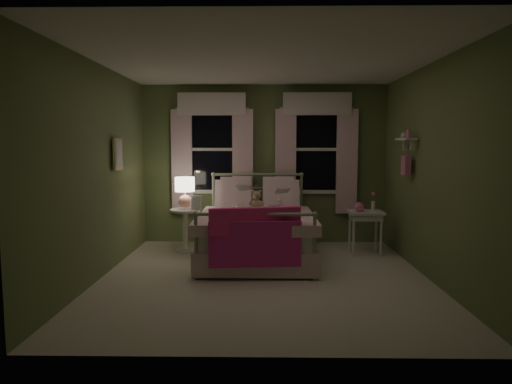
{
  "coord_description": "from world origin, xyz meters",
  "views": [
    {
      "loc": [
        -0.01,
        -5.44,
        1.62
      ],
      "look_at": [
        -0.11,
        0.57,
        1.0
      ],
      "focal_mm": 32.0,
      "sensor_mm": 36.0,
      "label": 1
    }
  ],
  "objects_px": {
    "bed": "(256,233)",
    "table_lamp": "(185,189)",
    "teddy_bear": "(257,202)",
    "nightstand_right": "(366,218)",
    "child_right": "(276,193)",
    "child_left": "(238,191)",
    "nightstand_left": "(185,224)"
  },
  "relations": [
    {
      "from": "child_right",
      "to": "teddy_bear",
      "type": "height_order",
      "value": "child_right"
    },
    {
      "from": "bed",
      "to": "child_right",
      "type": "height_order",
      "value": "child_right"
    },
    {
      "from": "child_left",
      "to": "teddy_bear",
      "type": "distance_m",
      "value": 0.35
    },
    {
      "from": "bed",
      "to": "nightstand_right",
      "type": "xyz_separation_m",
      "value": [
        1.61,
        0.33,
        0.17
      ]
    },
    {
      "from": "teddy_bear",
      "to": "nightstand_left",
      "type": "xyz_separation_m",
      "value": [
        -1.09,
        0.22,
        -0.37
      ]
    },
    {
      "from": "bed",
      "to": "nightstand_right",
      "type": "height_order",
      "value": "bed"
    },
    {
      "from": "bed",
      "to": "child_left",
      "type": "relative_size",
      "value": 2.81
    },
    {
      "from": "child_right",
      "to": "nightstand_left",
      "type": "distance_m",
      "value": 1.46
    },
    {
      "from": "table_lamp",
      "to": "child_right",
      "type": "bearing_deg",
      "value": -2.67
    },
    {
      "from": "child_left",
      "to": "table_lamp",
      "type": "xyz_separation_m",
      "value": [
        -0.81,
        0.06,
        0.02
      ]
    },
    {
      "from": "teddy_bear",
      "to": "child_right",
      "type": "bearing_deg",
      "value": 29.5
    },
    {
      "from": "child_right",
      "to": "teddy_bear",
      "type": "distance_m",
      "value": 0.34
    },
    {
      "from": "child_right",
      "to": "table_lamp",
      "type": "xyz_separation_m",
      "value": [
        -1.37,
        0.06,
        0.04
      ]
    },
    {
      "from": "teddy_bear",
      "to": "nightstand_right",
      "type": "distance_m",
      "value": 1.63
    },
    {
      "from": "bed",
      "to": "table_lamp",
      "type": "distance_m",
      "value": 1.32
    },
    {
      "from": "child_right",
      "to": "nightstand_left",
      "type": "height_order",
      "value": "child_right"
    },
    {
      "from": "bed",
      "to": "child_right",
      "type": "relative_size",
      "value": 2.96
    },
    {
      "from": "nightstand_right",
      "to": "bed",
      "type": "bearing_deg",
      "value": -168.28
    },
    {
      "from": "child_right",
      "to": "table_lamp",
      "type": "height_order",
      "value": "child_right"
    },
    {
      "from": "nightstand_left",
      "to": "child_left",
      "type": "bearing_deg",
      "value": -4.51
    },
    {
      "from": "child_left",
      "to": "nightstand_left",
      "type": "bearing_deg",
      "value": -1.55
    },
    {
      "from": "bed",
      "to": "nightstand_left",
      "type": "height_order",
      "value": "bed"
    },
    {
      "from": "child_left",
      "to": "teddy_bear",
      "type": "relative_size",
      "value": 2.39
    },
    {
      "from": "child_right",
      "to": "table_lamp",
      "type": "bearing_deg",
      "value": 17.51
    },
    {
      "from": "child_left",
      "to": "nightstand_right",
      "type": "distance_m",
      "value": 1.93
    },
    {
      "from": "nightstand_left",
      "to": "nightstand_right",
      "type": "distance_m",
      "value": 2.71
    },
    {
      "from": "child_left",
      "to": "nightstand_left",
      "type": "height_order",
      "value": "child_left"
    },
    {
      "from": "child_right",
      "to": "bed",
      "type": "bearing_deg",
      "value": 76.58
    },
    {
      "from": "nightstand_right",
      "to": "child_left",
      "type": "bearing_deg",
      "value": 177.37
    },
    {
      "from": "nightstand_left",
      "to": "table_lamp",
      "type": "xyz_separation_m",
      "value": [
        0.0,
        -0.0,
        0.54
      ]
    },
    {
      "from": "bed",
      "to": "table_lamp",
      "type": "height_order",
      "value": "bed"
    },
    {
      "from": "bed",
      "to": "table_lamp",
      "type": "bearing_deg",
      "value": 156.02
    }
  ]
}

